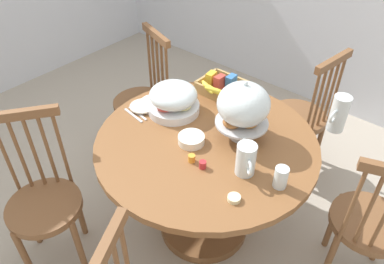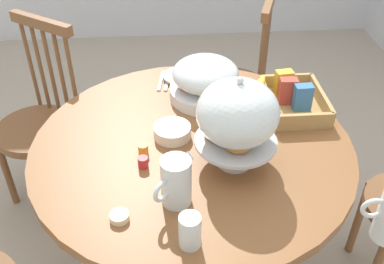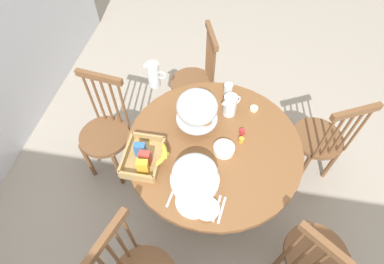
# 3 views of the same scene
# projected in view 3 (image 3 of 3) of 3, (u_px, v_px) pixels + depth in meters

# --- Properties ---
(ground_plane) EXTENTS (10.00, 10.00, 0.00)m
(ground_plane) POSITION_uv_depth(u_px,v_px,m) (203.00, 207.00, 2.53)
(ground_plane) COLOR #A89E8E
(dining_table) EXTENTS (1.19, 1.19, 0.74)m
(dining_table) POSITION_uv_depth(u_px,v_px,m) (212.00, 161.00, 2.19)
(dining_table) COLOR brown
(dining_table) RESTS_ON ground_plane
(windsor_chair_near_window) EXTENTS (0.43, 0.43, 0.97)m
(windsor_chair_near_window) POSITION_uv_depth(u_px,v_px,m) (195.00, 83.00, 2.78)
(windsor_chair_near_window) COLOR brown
(windsor_chair_near_window) RESTS_ON ground_plane
(windsor_chair_by_cabinet) EXTENTS (0.40, 0.40, 0.97)m
(windsor_chair_by_cabinet) POSITION_uv_depth(u_px,v_px,m) (106.00, 134.00, 2.43)
(windsor_chair_by_cabinet) COLOR brown
(windsor_chair_by_cabinet) RESTS_ON ground_plane
(windsor_chair_far_side) EXTENTS (0.46, 0.46, 0.97)m
(windsor_chair_far_side) POSITION_uv_depth(u_px,v_px,m) (314.00, 258.00, 1.86)
(windsor_chair_far_side) COLOR brown
(windsor_chair_far_side) RESTS_ON ground_plane
(windsor_chair_host_seat) EXTENTS (0.45, 0.45, 0.97)m
(windsor_chair_host_seat) POSITION_uv_depth(u_px,v_px,m) (319.00, 140.00, 2.39)
(windsor_chair_host_seat) COLOR brown
(windsor_chair_host_seat) RESTS_ON ground_plane
(pastry_stand_with_dome) EXTENTS (0.28, 0.28, 0.34)m
(pastry_stand_with_dome) POSITION_uv_depth(u_px,v_px,m) (197.00, 108.00, 1.95)
(pastry_stand_with_dome) COLOR silver
(pastry_stand_with_dome) RESTS_ON dining_table
(fruit_platter_covered) EXTENTS (0.30, 0.30, 0.18)m
(fruit_platter_covered) POSITION_uv_depth(u_px,v_px,m) (195.00, 176.00, 1.78)
(fruit_platter_covered) COLOR silver
(fruit_platter_covered) RESTS_ON dining_table
(orange_juice_pitcher) EXTENTS (0.15, 0.14, 0.17)m
(orange_juice_pitcher) POSITION_uv_depth(u_px,v_px,m) (230.00, 106.00, 2.12)
(orange_juice_pitcher) COLOR silver
(orange_juice_pitcher) RESTS_ON dining_table
(milk_pitcher) EXTENTS (0.09, 0.18, 0.21)m
(milk_pitcher) POSITION_uv_depth(u_px,v_px,m) (154.00, 76.00, 2.28)
(milk_pitcher) COLOR silver
(milk_pitcher) RESTS_ON dining_table
(cereal_basket) EXTENTS (0.32, 0.30, 0.12)m
(cereal_basket) POSITION_uv_depth(u_px,v_px,m) (145.00, 157.00, 1.90)
(cereal_basket) COLOR tan
(cereal_basket) RESTS_ON dining_table
(china_plate_large) EXTENTS (0.22, 0.22, 0.01)m
(china_plate_large) POSITION_uv_depth(u_px,v_px,m) (194.00, 201.00, 1.77)
(china_plate_large) COLOR white
(china_plate_large) RESTS_ON dining_table
(china_plate_small) EXTENTS (0.15, 0.15, 0.01)m
(china_plate_small) POSITION_uv_depth(u_px,v_px,m) (207.00, 208.00, 1.73)
(china_plate_small) COLOR white
(china_plate_small) RESTS_ON china_plate_large
(cereal_bowl) EXTENTS (0.14, 0.14, 0.04)m
(cereal_bowl) POSITION_uv_depth(u_px,v_px,m) (224.00, 149.00, 1.97)
(cereal_bowl) COLOR white
(cereal_bowl) RESTS_ON dining_table
(drinking_glass) EXTENTS (0.06, 0.06, 0.11)m
(drinking_glass) POSITION_uv_depth(u_px,v_px,m) (228.00, 90.00, 2.25)
(drinking_glass) COLOR silver
(drinking_glass) RESTS_ON dining_table
(butter_dish) EXTENTS (0.06, 0.06, 0.02)m
(butter_dish) POSITION_uv_depth(u_px,v_px,m) (254.00, 109.00, 2.19)
(butter_dish) COLOR beige
(butter_dish) RESTS_ON dining_table
(jam_jar_strawberry) EXTENTS (0.04, 0.04, 0.04)m
(jam_jar_strawberry) POSITION_uv_depth(u_px,v_px,m) (242.00, 132.00, 2.06)
(jam_jar_strawberry) COLOR #B7282D
(jam_jar_strawberry) RESTS_ON dining_table
(jam_jar_apricot) EXTENTS (0.04, 0.04, 0.04)m
(jam_jar_apricot) POSITION_uv_depth(u_px,v_px,m) (241.00, 140.00, 2.01)
(jam_jar_apricot) COLOR orange
(jam_jar_apricot) RESTS_ON dining_table
(table_knife) EXTENTS (0.17, 0.04, 0.01)m
(table_knife) POSITION_uv_depth(u_px,v_px,m) (217.00, 208.00, 1.74)
(table_knife) COLOR silver
(table_knife) RESTS_ON dining_table
(dinner_fork) EXTENTS (0.17, 0.04, 0.01)m
(dinner_fork) POSITION_uv_depth(u_px,v_px,m) (222.00, 210.00, 1.74)
(dinner_fork) COLOR silver
(dinner_fork) RESTS_ON dining_table
(soup_spoon) EXTENTS (0.17, 0.04, 0.01)m
(soup_spoon) POSITION_uv_depth(u_px,v_px,m) (172.00, 194.00, 1.80)
(soup_spoon) COLOR silver
(soup_spoon) RESTS_ON dining_table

